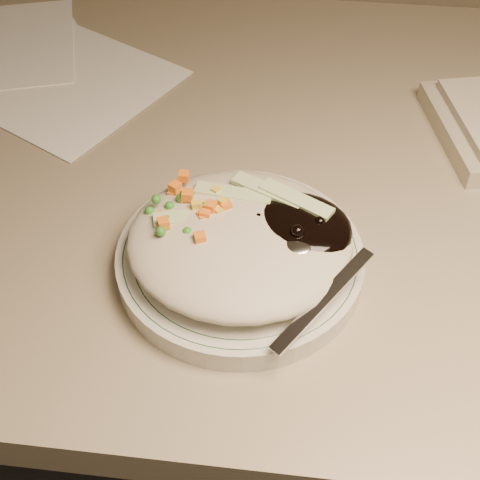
# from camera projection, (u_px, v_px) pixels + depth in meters

# --- Properties ---
(desk) EXTENTS (1.40, 0.70, 0.74)m
(desk) POSITION_uv_depth(u_px,v_px,m) (312.00, 279.00, 0.85)
(desk) COLOR gray
(desk) RESTS_ON ground
(plate) EXTENTS (0.22, 0.22, 0.02)m
(plate) POSITION_uv_depth(u_px,v_px,m) (240.00, 260.00, 0.59)
(plate) COLOR silver
(plate) RESTS_ON desk
(plate_rim) EXTENTS (0.21, 0.21, 0.00)m
(plate_rim) POSITION_uv_depth(u_px,v_px,m) (240.00, 253.00, 0.58)
(plate_rim) COLOR #144723
(plate_rim) RESTS_ON plate
(meal) EXTENTS (0.21, 0.19, 0.05)m
(meal) POSITION_uv_depth(u_px,v_px,m) (245.00, 237.00, 0.57)
(meal) COLOR #BBB198
(meal) RESTS_ON plate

